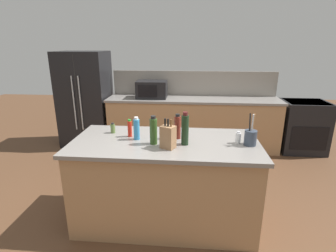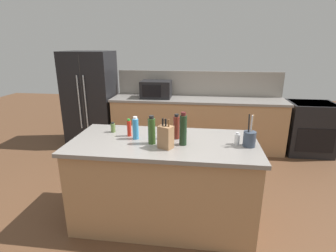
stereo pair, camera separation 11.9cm
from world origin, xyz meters
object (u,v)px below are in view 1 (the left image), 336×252
Objects in this scene: knife_block at (168,137)px; wine_bottle at (185,129)px; range_oven at (303,126)px; spice_jar_oregano at (113,128)px; microwave at (152,89)px; dish_soap_bottle at (137,129)px; refrigerator at (86,99)px; utensil_crock at (250,137)px; vinegar_bottle at (178,127)px; hot_sauce_bottle at (130,129)px; salt_shaker at (238,138)px; olive_oil_bottle at (153,131)px.

wine_bottle is at bearing 60.16° from knife_block.
spice_jar_oregano is at bearing -145.39° from range_oven.
dish_soap_bottle is at bearing -85.75° from microwave.
refrigerator reaches higher than dish_soap_bottle.
spice_jar_oregano is (-1.45, 0.24, -0.03)m from utensil_crock.
vinegar_bottle is at bearing -74.56° from microwave.
hot_sauce_bottle is (-2.68, -2.10, 0.56)m from range_oven.
range_oven is 3.17× the size of knife_block.
hot_sauce_bottle is at bearing -141.89° from range_oven.
vinegar_bottle is (-0.61, 0.09, 0.07)m from salt_shaker.
knife_block is 1.52× the size of hot_sauce_bottle.
utensil_crock reaches higher than spice_jar_oregano.
hot_sauce_bottle is at bearing 178.83° from vinegar_bottle.
olive_oil_bottle is (1.64, -2.34, 0.19)m from refrigerator.
vinegar_bottle is 0.19m from wine_bottle.
olive_oil_bottle is (-0.23, -0.18, 0.01)m from vinegar_bottle.
utensil_crock is at bearing -41.42° from refrigerator.
refrigerator is at bearing 129.97° from wine_bottle.
salt_shaker is (1.03, -0.02, -0.06)m from dish_soap_bottle.
knife_block reaches higher than salt_shaker.
spice_jar_oregano is at bearing 175.62° from knife_block.
vinegar_bottle is at bearing 172.07° from salt_shaker.
wine_bottle is 1.15× the size of olive_oil_bottle.
salt_shaker is 0.37× the size of wine_bottle.
refrigerator is 2.87m from olive_oil_bottle.
olive_oil_bottle reaches higher than spice_jar_oregano.
wine_bottle is (-0.64, -0.04, 0.07)m from utensil_crock.
refrigerator is at bearing 152.76° from knife_block.
range_oven is 2.76× the size of wine_bottle.
spice_jar_oregano is 0.24m from hot_sauce_bottle.
range_oven is 7.45× the size of salt_shaker.
hot_sauce_bottle is at bearing 146.15° from olive_oil_bottle.
utensil_crock is 2.77× the size of spice_jar_oregano.
microwave is at bearing 94.25° from dish_soap_bottle.
utensil_crock reaches higher than knife_block.
salt_shaker is 0.65× the size of hot_sauce_bottle.
vinegar_bottle is (0.42, 0.07, 0.01)m from dish_soap_bottle.
wine_bottle reaches higher than spice_jar_oregano.
utensil_crock is 1.47m from spice_jar_oregano.
dish_soap_bottle is 2.09× the size of spice_jar_oregano.
olive_oil_bottle is (-0.31, -0.01, -0.02)m from wine_bottle.
range_oven is at bearing 54.74° from salt_shaker.
spice_jar_oregano is at bearing 170.54° from utensil_crock.
utensil_crock is at bearing -122.77° from range_oven.
range_oven is at bearing -0.00° from microwave.
vinegar_bottle is (1.87, -2.16, 0.18)m from refrigerator.
range_oven is at bearing -0.73° from refrigerator.
olive_oil_bottle is (0.50, -0.29, 0.08)m from spice_jar_oregano.
knife_block is (0.51, -2.38, -0.04)m from microwave.
microwave is at bearing 106.25° from wine_bottle.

